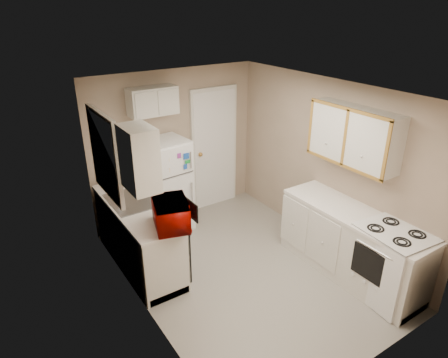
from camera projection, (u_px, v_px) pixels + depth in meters
floor at (244, 269)px, 5.38m from camera, size 3.80×3.80×0.00m
ceiling at (249, 91)px, 4.39m from camera, size 3.80×3.80×0.00m
wall_left at (139, 221)px, 4.18m from camera, size 3.80×3.80×0.00m
wall_right at (327, 165)px, 5.58m from camera, size 3.80×3.80×0.00m
wall_back at (176, 146)px, 6.33m from camera, size 2.80×2.80×0.00m
wall_front at (377, 269)px, 3.44m from camera, size 2.80×2.80×0.00m
left_counter at (139, 235)px, 5.33m from camera, size 0.60×1.80×0.90m
dishwasher at (179, 247)px, 5.00m from camera, size 0.03×0.58×0.72m
sink at (132, 203)px, 5.27m from camera, size 0.54×0.74×0.16m
microwave at (171, 214)px, 4.62m from camera, size 0.63×0.46×0.38m
soap_bottle at (114, 182)px, 5.56m from camera, size 0.09×0.09×0.16m
window_blinds at (106, 155)px, 4.84m from camera, size 0.10×0.98×1.08m
upper_cabinet_left at (139, 159)px, 4.18m from camera, size 0.30×0.45×0.70m
refrigerator at (168, 186)px, 6.08m from camera, size 0.65×0.63×1.46m
cabinet_over_fridge at (152, 101)px, 5.69m from camera, size 0.70×0.30×0.40m
interior_door at (214, 149)px, 6.72m from camera, size 0.86×0.06×2.08m
right_counter at (351, 244)px, 5.13m from camera, size 0.60×2.00×0.90m
stove at (389, 264)px, 4.71m from camera, size 0.68×0.82×0.93m
upper_cabinet_right at (354, 136)px, 4.88m from camera, size 0.30×1.20×0.70m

